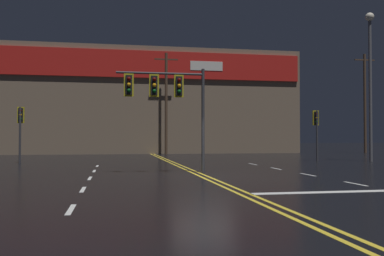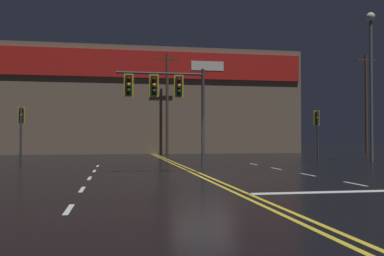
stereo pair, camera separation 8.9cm
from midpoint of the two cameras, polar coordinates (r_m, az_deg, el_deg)
ground_plane at (r=17.21m, az=1.71°, el=-6.47°), size 200.00×200.00×0.00m
road_markings at (r=16.46m, az=5.07°, el=-6.69°), size 13.23×60.00×0.01m
traffic_signal_median at (r=18.79m, az=-3.55°, el=4.85°), size 3.89×0.36×4.61m
traffic_signal_corner_northwest at (r=27.96m, az=-21.72°, el=0.77°), size 0.42×0.36×3.43m
traffic_signal_corner_northeast at (r=29.58m, az=16.40°, el=0.54°), size 0.42×0.36×3.37m
streetlight_near_right at (r=30.59m, az=22.84°, el=7.57°), size 0.56×0.56×9.78m
building_backdrop at (r=45.89m, az=-5.65°, el=3.25°), size 29.96×10.23×10.34m
utility_pole_row at (r=39.72m, az=-6.72°, el=4.67°), size 44.69×0.26×12.79m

